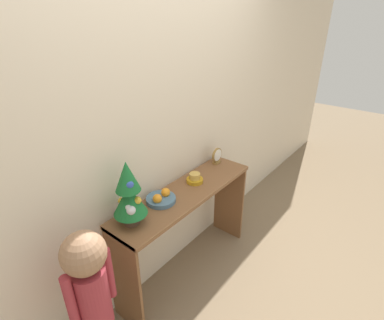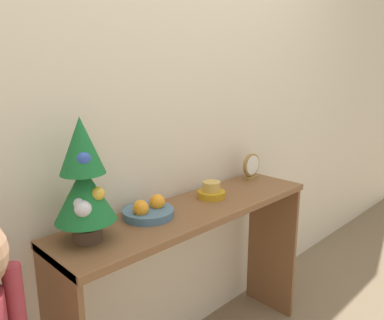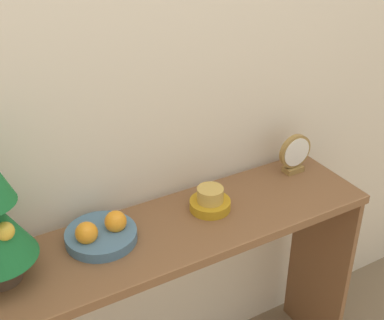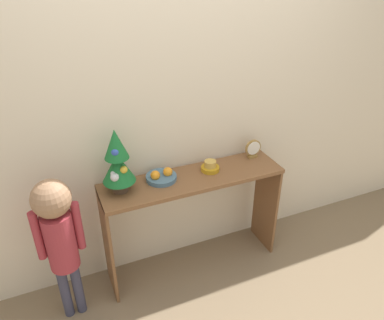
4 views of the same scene
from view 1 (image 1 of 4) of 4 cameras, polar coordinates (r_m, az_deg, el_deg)
name	(u,v)px [view 1 (image 1 of 4)]	position (r m, az deg, el deg)	size (l,w,h in m)	color
ground_plane	(202,279)	(2.69, 2.00, -21.73)	(12.00, 12.00, 0.00)	#7A664C
back_wall	(163,128)	(2.17, -5.63, 6.05)	(7.00, 0.05, 2.50)	beige
console_table	(186,211)	(2.35, -1.11, -9.70)	(1.29, 0.34, 0.80)	brown
mini_tree	(129,194)	(1.85, -11.94, -6.27)	(0.21, 0.21, 0.44)	#4C3828
fruit_bowl	(161,198)	(2.13, -5.90, -7.28)	(0.21, 0.21, 0.08)	#476B84
singing_bowl	(195,179)	(2.35, 0.53, -3.59)	(0.13, 0.13, 0.08)	#B78419
desk_clock	(217,156)	(2.62, 4.78, 0.77)	(0.12, 0.04, 0.14)	olive
child_figure	(91,287)	(1.78, -18.73, -21.91)	(0.28, 0.23, 1.06)	#38384C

